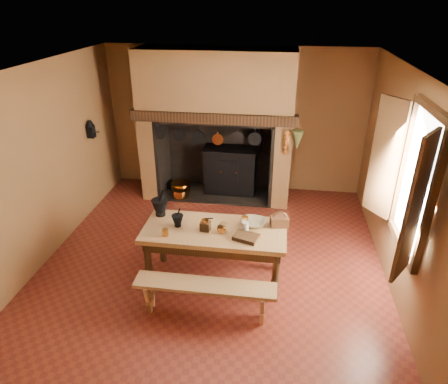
# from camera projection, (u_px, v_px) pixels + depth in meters

# --- Properties ---
(floor) EXTENTS (5.50, 5.50, 0.00)m
(floor) POSITION_uv_depth(u_px,v_px,m) (213.00, 263.00, 5.98)
(floor) COLOR maroon
(floor) RESTS_ON ground
(ceiling) EXTENTS (5.50, 5.50, 0.00)m
(ceiling) POSITION_uv_depth(u_px,v_px,m) (210.00, 71.00, 4.74)
(ceiling) COLOR silver
(ceiling) RESTS_ON back_wall
(back_wall) EXTENTS (5.00, 0.02, 2.80)m
(back_wall) POSITION_uv_depth(u_px,v_px,m) (235.00, 121.00, 7.80)
(back_wall) COLOR brown
(back_wall) RESTS_ON floor
(wall_left) EXTENTS (0.02, 5.50, 2.80)m
(wall_left) POSITION_uv_depth(u_px,v_px,m) (39.00, 168.00, 5.68)
(wall_left) COLOR brown
(wall_left) RESTS_ON floor
(wall_right) EXTENTS (0.02, 5.50, 2.80)m
(wall_right) POSITION_uv_depth(u_px,v_px,m) (406.00, 190.00, 5.04)
(wall_right) COLOR brown
(wall_right) RESTS_ON floor
(wall_front) EXTENTS (5.00, 0.02, 2.80)m
(wall_front) POSITION_uv_depth(u_px,v_px,m) (147.00, 332.00, 2.92)
(wall_front) COLOR brown
(wall_front) RESTS_ON floor
(chimney_breast) EXTENTS (2.95, 0.96, 2.80)m
(chimney_breast) POSITION_uv_depth(u_px,v_px,m) (216.00, 105.00, 7.26)
(chimney_breast) COLOR brown
(chimney_breast) RESTS_ON floor
(iron_range) EXTENTS (1.12, 0.55, 1.60)m
(iron_range) POSITION_uv_depth(u_px,v_px,m) (231.00, 170.00, 7.94)
(iron_range) COLOR black
(iron_range) RESTS_ON floor
(hearth_pans) EXTENTS (0.51, 0.62, 0.20)m
(hearth_pans) POSITION_uv_depth(u_px,v_px,m) (180.00, 189.00, 8.04)
(hearth_pans) COLOR #C57B2D
(hearth_pans) RESTS_ON floor
(hanging_pans) EXTENTS (1.92, 0.29, 0.27)m
(hanging_pans) POSITION_uv_depth(u_px,v_px,m) (210.00, 137.00, 7.03)
(hanging_pans) COLOR black
(hanging_pans) RESTS_ON chimney_breast
(onion_string) EXTENTS (0.12, 0.10, 0.46)m
(onion_string) POSITION_uv_depth(u_px,v_px,m) (286.00, 143.00, 6.85)
(onion_string) COLOR #99561C
(onion_string) RESTS_ON chimney_breast
(herb_bunch) EXTENTS (0.20, 0.20, 0.35)m
(herb_bunch) POSITION_uv_depth(u_px,v_px,m) (297.00, 140.00, 6.80)
(herb_bunch) COLOR #59622E
(herb_bunch) RESTS_ON chimney_breast
(window) EXTENTS (0.39, 1.75, 1.76)m
(window) POSITION_uv_depth(u_px,v_px,m) (407.00, 181.00, 4.57)
(window) COLOR white
(window) RESTS_ON wall_right
(wall_coffee_mill) EXTENTS (0.23, 0.16, 0.31)m
(wall_coffee_mill) POSITION_uv_depth(u_px,v_px,m) (90.00, 128.00, 6.99)
(wall_coffee_mill) COLOR black
(wall_coffee_mill) RESTS_ON wall_left
(work_table) EXTENTS (1.90, 0.84, 0.82)m
(work_table) POSITION_uv_depth(u_px,v_px,m) (215.00, 237.00, 5.35)
(work_table) COLOR tan
(work_table) RESTS_ON floor
(bench_front) EXTENTS (1.73, 0.30, 0.49)m
(bench_front) POSITION_uv_depth(u_px,v_px,m) (205.00, 292.00, 4.86)
(bench_front) COLOR tan
(bench_front) RESTS_ON floor
(bench_back) EXTENTS (1.70, 0.30, 0.48)m
(bench_back) POSITION_uv_depth(u_px,v_px,m) (223.00, 230.00, 6.15)
(bench_back) COLOR tan
(bench_back) RESTS_ON floor
(mortar_large) EXTENTS (0.24, 0.24, 0.41)m
(mortar_large) POSITION_uv_depth(u_px,v_px,m) (160.00, 207.00, 5.57)
(mortar_large) COLOR black
(mortar_large) RESTS_ON work_table
(mortar_small) EXTENTS (0.16, 0.16, 0.28)m
(mortar_small) POSITION_uv_depth(u_px,v_px,m) (178.00, 220.00, 5.33)
(mortar_small) COLOR black
(mortar_small) RESTS_ON work_table
(coffee_grinder) EXTENTS (0.17, 0.14, 0.20)m
(coffee_grinder) POSITION_uv_depth(u_px,v_px,m) (205.00, 225.00, 5.24)
(coffee_grinder) COLOR #3C2613
(coffee_grinder) RESTS_ON work_table
(brass_mug_a) EXTENTS (0.09, 0.09, 0.09)m
(brass_mug_a) POSITION_uv_depth(u_px,v_px,m) (165.00, 233.00, 5.13)
(brass_mug_a) COLOR #C57B2D
(brass_mug_a) RESTS_ON work_table
(brass_mug_b) EXTENTS (0.09, 0.09, 0.10)m
(brass_mug_b) POSITION_uv_depth(u_px,v_px,m) (245.00, 220.00, 5.42)
(brass_mug_b) COLOR #C57B2D
(brass_mug_b) RESTS_ON work_table
(mixing_bowl) EXTENTS (0.36, 0.36, 0.08)m
(mixing_bowl) POSITION_uv_depth(u_px,v_px,m) (253.00, 223.00, 5.37)
(mixing_bowl) COLOR #B5AC8B
(mixing_bowl) RESTS_ON work_table
(stoneware_crock) EXTENTS (0.11, 0.11, 0.13)m
(stoneware_crock) POSITION_uv_depth(u_px,v_px,m) (224.00, 228.00, 5.20)
(stoneware_crock) COLOR #52381E
(stoneware_crock) RESTS_ON work_table
(glass_jar) EXTENTS (0.11, 0.11, 0.16)m
(glass_jar) POSITION_uv_depth(u_px,v_px,m) (245.00, 227.00, 5.19)
(glass_jar) COLOR beige
(glass_jar) RESTS_ON work_table
(wicker_basket) EXTENTS (0.26, 0.21, 0.23)m
(wicker_basket) POSITION_uv_depth(u_px,v_px,m) (280.00, 221.00, 5.34)
(wicker_basket) COLOR #4A2916
(wicker_basket) RESTS_ON work_table
(wooden_tray) EXTENTS (0.36, 0.30, 0.05)m
(wooden_tray) POSITION_uv_depth(u_px,v_px,m) (246.00, 237.00, 5.07)
(wooden_tray) COLOR #3C2613
(wooden_tray) RESTS_ON work_table
(brass_cup) EXTENTS (0.15, 0.15, 0.10)m
(brass_cup) POSITION_uv_depth(u_px,v_px,m) (222.00, 229.00, 5.20)
(brass_cup) COLOR #C57B2D
(brass_cup) RESTS_ON work_table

